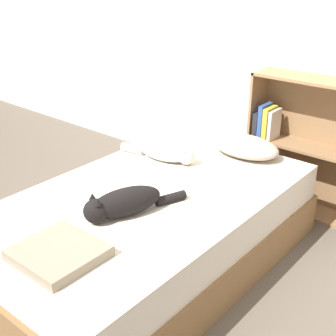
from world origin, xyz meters
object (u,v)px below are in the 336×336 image
(pillow, at_px, (245,146))
(bed, at_px, (152,229))
(cat_light, at_px, (166,151))
(cat_dark, at_px, (122,203))
(bookshelf, at_px, (309,143))

(pillow, bearing_deg, bed, -98.85)
(pillow, bearing_deg, cat_light, -130.93)
(bed, distance_m, cat_dark, 0.44)
(cat_dark, bearing_deg, bed, -147.79)
(bed, xyz_separation_m, cat_dark, (0.06, -0.29, 0.32))
(bookshelf, bearing_deg, pillow, -119.50)
(pillow, relative_size, bookshelf, 0.49)
(bookshelf, bearing_deg, cat_light, -125.34)
(bed, distance_m, cat_light, 0.56)
(bed, height_order, cat_light, cat_light)
(pillow, height_order, bookshelf, bookshelf)
(pillow, bearing_deg, cat_dark, -93.41)
(cat_dark, distance_m, bookshelf, 1.60)
(pillow, height_order, cat_light, cat_light)
(cat_light, distance_m, bookshelf, 1.06)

